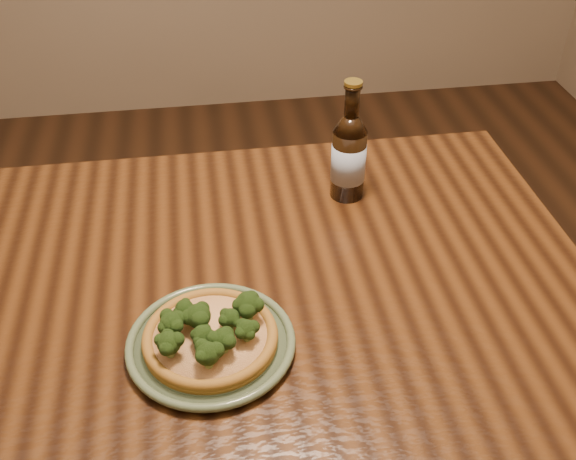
{
  "coord_description": "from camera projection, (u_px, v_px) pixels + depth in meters",
  "views": [
    {
      "loc": [
        0.13,
        -0.77,
        1.54
      ],
      "look_at": [
        0.27,
        0.15,
        0.82
      ],
      "focal_mm": 42.0,
      "sensor_mm": 36.0,
      "label": 1
    }
  ],
  "objects": [
    {
      "name": "plate",
      "position": [
        211.0,
        343.0,
        1.04
      ],
      "size": [
        0.26,
        0.26,
        0.02
      ],
      "rotation": [
        0.0,
        0.0,
        -0.27
      ],
      "color": "#546546",
      "rests_on": "table"
    },
    {
      "name": "table",
      "position": [
        146.0,
        333.0,
        1.2
      ],
      "size": [
        1.6,
        0.9,
        0.75
      ],
      "color": "#42230E",
      "rests_on": "ground"
    },
    {
      "name": "pizza",
      "position": [
        210.0,
        335.0,
        1.03
      ],
      "size": [
        0.21,
        0.21,
        0.07
      ],
      "rotation": [
        0.0,
        0.0,
        -0.1
      ],
      "color": "#996822",
      "rests_on": "plate"
    },
    {
      "name": "beer_bottle",
      "position": [
        349.0,
        155.0,
        1.33
      ],
      "size": [
        0.07,
        0.07,
        0.25
      ],
      "rotation": [
        0.0,
        0.0,
        0.39
      ],
      "color": "black",
      "rests_on": "table"
    }
  ]
}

